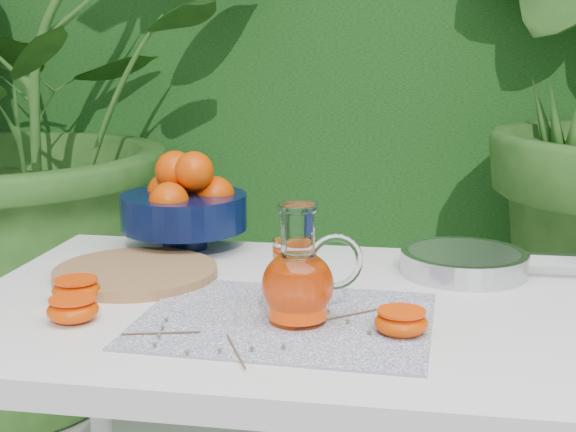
% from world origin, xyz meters
% --- Properties ---
extents(hedge_backdrop, '(8.00, 1.65, 2.50)m').
position_xyz_m(hedge_backdrop, '(0.06, 2.06, 1.19)').
color(hedge_backdrop, '#153F12').
rests_on(hedge_backdrop, ground).
extents(potted_plant_left, '(2.71, 2.71, 1.93)m').
position_xyz_m(potted_plant_left, '(-1.05, 1.16, 0.96)').
color(potted_plant_left, '#2E6020').
rests_on(potted_plant_left, ground).
extents(white_table, '(1.00, 0.70, 0.75)m').
position_xyz_m(white_table, '(0.08, -0.02, 0.67)').
color(white_table, white).
rests_on(white_table, ground).
extents(placemat, '(0.43, 0.34, 0.00)m').
position_xyz_m(placemat, '(0.09, -0.12, 0.75)').
color(placemat, '#0D124C').
rests_on(placemat, white_table).
extents(cutting_board, '(0.33, 0.33, 0.02)m').
position_xyz_m(cutting_board, '(-0.19, 0.05, 0.76)').
color(cutting_board, '#986544').
rests_on(cutting_board, white_table).
extents(fruit_bowl, '(0.28, 0.28, 0.19)m').
position_xyz_m(fruit_bowl, '(-0.17, 0.26, 0.84)').
color(fruit_bowl, black).
rests_on(fruit_bowl, white_table).
extents(juice_pitcher, '(0.16, 0.13, 0.17)m').
position_xyz_m(juice_pitcher, '(0.11, -0.12, 0.81)').
color(juice_pitcher, white).
rests_on(juice_pitcher, white_table).
extents(juice_tumbler, '(0.07, 0.07, 0.10)m').
position_xyz_m(juice_tumbler, '(0.09, -0.04, 0.80)').
color(juice_tumbler, white).
rests_on(juice_tumbler, white_table).
extents(saute_pan, '(0.38, 0.22, 0.04)m').
position_xyz_m(saute_pan, '(0.36, 0.17, 0.77)').
color(saute_pan, '#B7B8BC').
rests_on(saute_pan, white_table).
extents(orange_halves, '(0.59, 0.17, 0.04)m').
position_xyz_m(orange_halves, '(-0.06, -0.13, 0.77)').
color(orange_halves, '#F24402').
rests_on(orange_halves, white_table).
extents(thyme_sprigs, '(0.34, 0.26, 0.01)m').
position_xyz_m(thyme_sprigs, '(0.06, -0.19, 0.76)').
color(thyme_sprigs, brown).
rests_on(thyme_sprigs, white_table).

